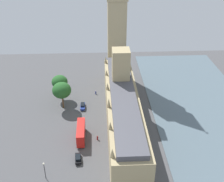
{
  "coord_description": "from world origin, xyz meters",
  "views": [
    {
      "loc": [
        5.43,
        77.78,
        59.79
      ],
      "look_at": [
        1.0,
        -12.57,
        7.21
      ],
      "focal_mm": 44.87,
      "sensor_mm": 36.0,
      "label": 1
    }
  ],
  "objects": [
    {
      "name": "plane_tree_by_river_gate",
      "position": [
        19.75,
        -13.2,
        7.67
      ],
      "size": [
        7.08,
        7.08,
        10.7
      ],
      "color": "brown",
      "rests_on": "ground"
    },
    {
      "name": "car_black_trailing",
      "position": [
        12.46,
        15.8,
        0.89
      ],
      "size": [
        2.06,
        4.49,
        1.74
      ],
      "rotation": [
        0.0,
        0.0,
        3.22
      ],
      "color": "black",
      "rests_on": "ground"
    },
    {
      "name": "river_thames",
      "position": [
        -33.42,
        0.0,
        0.12
      ],
      "size": [
        38.84,
        122.11,
        0.25
      ],
      "primitive_type": "cube",
      "color": "slate",
      "rests_on": "ground"
    },
    {
      "name": "double_decker_bus_opposite_hall",
      "position": [
        12.0,
        5.72,
        2.63
      ],
      "size": [
        2.74,
        10.53,
        4.75
      ],
      "rotation": [
        0.0,
        0.0,
        0.01
      ],
      "color": "red",
      "rests_on": "ground"
    },
    {
      "name": "parliament_building",
      "position": [
        -1.99,
        -1.04,
        7.15
      ],
      "size": [
        10.78,
        60.8,
        24.27
      ],
      "color": "tan",
      "rests_on": "ground"
    },
    {
      "name": "pedestrian_midblock",
      "position": [
        7.27,
        -22.76,
        0.72
      ],
      "size": [
        0.66,
        0.66,
        1.59
      ],
      "rotation": [
        0.0,
        0.0,
        0.77
      ],
      "color": "navy",
      "rests_on": "ground"
    },
    {
      "name": "ground_plane",
      "position": [
        0.0,
        0.0,
        0.0
      ],
      "size": [
        135.67,
        135.67,
        0.0
      ],
      "primitive_type": "plane",
      "color": "#4C4C4F"
    },
    {
      "name": "street_lamp_under_trees",
      "position": [
        20.99,
        22.28,
        4.08
      ],
      "size": [
        0.56,
        0.56,
        5.78
      ],
      "color": "black",
      "rests_on": "ground"
    },
    {
      "name": "car_blue_kerbside",
      "position": [
        12.28,
        -12.57,
        0.89
      ],
      "size": [
        1.85,
        4.67,
        1.74
      ],
      "rotation": [
        0.0,
        0.0,
        0.01
      ],
      "color": "navy",
      "rests_on": "ground"
    },
    {
      "name": "clock_tower",
      "position": [
        -2.11,
        -35.92,
        31.59
      ],
      "size": [
        8.61,
        8.61,
        61.0
      ],
      "color": "tan",
      "rests_on": "ground"
    },
    {
      "name": "plane_tree_leading",
      "position": [
        21.31,
        -20.19,
        7.48
      ],
      "size": [
        6.27,
        6.27,
        10.18
      ],
      "color": "brown",
      "rests_on": "ground"
    },
    {
      "name": "pedestrian_near_tower",
      "position": [
        6.71,
        6.48,
        0.73
      ],
      "size": [
        0.59,
        0.48,
        1.63
      ],
      "rotation": [
        0.0,
        0.0,
        1.63
      ],
      "color": "maroon",
      "rests_on": "ground"
    }
  ]
}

